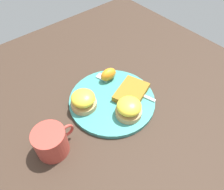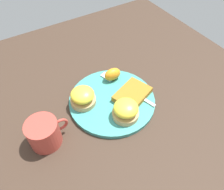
{
  "view_description": "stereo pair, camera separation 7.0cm",
  "coord_description": "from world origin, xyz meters",
  "px_view_note": "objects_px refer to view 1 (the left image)",
  "views": [
    {
      "loc": [
        -0.3,
        -0.35,
        0.56
      ],
      "look_at": [
        0.0,
        0.0,
        0.03
      ],
      "focal_mm": 35.0,
      "sensor_mm": 36.0,
      "label": 1
    },
    {
      "loc": [
        -0.24,
        -0.39,
        0.56
      ],
      "look_at": [
        0.0,
        0.0,
        0.03
      ],
      "focal_mm": 35.0,
      "sensor_mm": 36.0,
      "label": 2
    }
  ],
  "objects_px": {
    "sandwich_benedict_right": "(129,108)",
    "hashbrown_patty": "(131,92)",
    "sandwich_benedict_left": "(83,100)",
    "fork": "(121,86)",
    "cup": "(51,142)",
    "orange_wedge": "(108,74)"
  },
  "relations": [
    {
      "from": "sandwich_benedict_right",
      "to": "hashbrown_patty",
      "type": "height_order",
      "value": "sandwich_benedict_right"
    },
    {
      "from": "sandwich_benedict_left",
      "to": "hashbrown_patty",
      "type": "bearing_deg",
      "value": -22.12
    },
    {
      "from": "hashbrown_patty",
      "to": "sandwich_benedict_right",
      "type": "bearing_deg",
      "value": -138.98
    },
    {
      "from": "sandwich_benedict_left",
      "to": "hashbrown_patty",
      "type": "height_order",
      "value": "sandwich_benedict_left"
    },
    {
      "from": "fork",
      "to": "hashbrown_patty",
      "type": "bearing_deg",
      "value": -87.65
    },
    {
      "from": "sandwich_benedict_right",
      "to": "fork",
      "type": "bearing_deg",
      "value": 60.02
    },
    {
      "from": "sandwich_benedict_left",
      "to": "fork",
      "type": "xyz_separation_m",
      "value": [
        0.15,
        -0.01,
        -0.03
      ]
    },
    {
      "from": "hashbrown_patty",
      "to": "cup",
      "type": "height_order",
      "value": "cup"
    },
    {
      "from": "sandwich_benedict_right",
      "to": "hashbrown_patty",
      "type": "xyz_separation_m",
      "value": [
        0.06,
        0.05,
        -0.02
      ]
    },
    {
      "from": "orange_wedge",
      "to": "cup",
      "type": "height_order",
      "value": "cup"
    },
    {
      "from": "sandwich_benedict_left",
      "to": "orange_wedge",
      "type": "xyz_separation_m",
      "value": [
        0.14,
        0.04,
        -0.01
      ]
    },
    {
      "from": "sandwich_benedict_left",
      "to": "fork",
      "type": "height_order",
      "value": "sandwich_benedict_left"
    },
    {
      "from": "sandwich_benedict_left",
      "to": "sandwich_benedict_right",
      "type": "relative_size",
      "value": 1.0
    },
    {
      "from": "sandwich_benedict_left",
      "to": "fork",
      "type": "distance_m",
      "value": 0.15
    },
    {
      "from": "cup",
      "to": "sandwich_benedict_left",
      "type": "bearing_deg",
      "value": 23.01
    },
    {
      "from": "fork",
      "to": "sandwich_benedict_right",
      "type": "bearing_deg",
      "value": -119.98
    },
    {
      "from": "sandwich_benedict_left",
      "to": "cup",
      "type": "bearing_deg",
      "value": -156.99
    },
    {
      "from": "fork",
      "to": "cup",
      "type": "distance_m",
      "value": 0.3
    },
    {
      "from": "sandwich_benedict_right",
      "to": "cup",
      "type": "bearing_deg",
      "value": 167.79
    },
    {
      "from": "orange_wedge",
      "to": "cup",
      "type": "distance_m",
      "value": 0.3
    },
    {
      "from": "hashbrown_patty",
      "to": "orange_wedge",
      "type": "bearing_deg",
      "value": 96.85
    },
    {
      "from": "orange_wedge",
      "to": "fork",
      "type": "distance_m",
      "value": 0.06
    }
  ]
}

